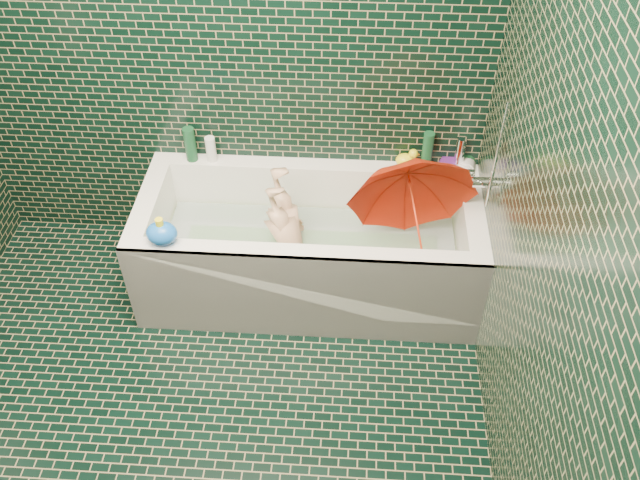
# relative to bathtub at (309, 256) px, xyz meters

# --- Properties ---
(floor) EXTENTS (2.80, 2.80, 0.00)m
(floor) POSITION_rel_bathtub_xyz_m (-0.45, -1.01, -0.21)
(floor) COLOR black
(floor) RESTS_ON ground
(wall_back) EXTENTS (2.80, 0.00, 2.80)m
(wall_back) POSITION_rel_bathtub_xyz_m (-0.45, 0.39, 1.04)
(wall_back) COLOR black
(wall_back) RESTS_ON floor
(wall_right) EXTENTS (0.00, 2.80, 2.80)m
(wall_right) POSITION_rel_bathtub_xyz_m (0.85, -1.01, 1.04)
(wall_right) COLOR black
(wall_right) RESTS_ON floor
(bathtub) EXTENTS (1.70, 0.75, 0.55)m
(bathtub) POSITION_rel_bathtub_xyz_m (0.00, 0.00, 0.00)
(bathtub) COLOR white
(bathtub) RESTS_ON floor
(bath_mat) EXTENTS (1.35, 0.47, 0.01)m
(bath_mat) POSITION_rel_bathtub_xyz_m (0.00, 0.02, -0.06)
(bath_mat) COLOR #51BF26
(bath_mat) RESTS_ON bathtub
(water) EXTENTS (1.48, 0.53, 0.00)m
(water) POSITION_rel_bathtub_xyz_m (0.00, 0.02, 0.09)
(water) COLOR silver
(water) RESTS_ON bathtub
(faucet) EXTENTS (0.18, 0.19, 0.55)m
(faucet) POSITION_rel_bathtub_xyz_m (0.81, 0.01, 0.56)
(faucet) COLOR silver
(faucet) RESTS_ON wall_right
(child) EXTENTS (0.85, 0.38, 0.32)m
(child) POSITION_rel_bathtub_xyz_m (-0.09, -0.01, 0.10)
(child) COLOR #D5A785
(child) RESTS_ON bathtub
(umbrella) EXTENTS (0.82, 0.75, 0.87)m
(umbrella) POSITION_rel_bathtub_xyz_m (0.51, -0.08, 0.38)
(umbrella) COLOR red
(umbrella) RESTS_ON bathtub
(soap_bottle_a) EXTENTS (0.13, 0.13, 0.27)m
(soap_bottle_a) POSITION_rel_bathtub_xyz_m (0.77, 0.31, 0.34)
(soap_bottle_a) COLOR white
(soap_bottle_a) RESTS_ON bathtub
(soap_bottle_b) EXTENTS (0.11, 0.11, 0.19)m
(soap_bottle_b) POSITION_rel_bathtub_xyz_m (0.68, 0.33, 0.34)
(soap_bottle_b) COLOR #501C6A
(soap_bottle_b) RESTS_ON bathtub
(soap_bottle_c) EXTENTS (0.15, 0.15, 0.17)m
(soap_bottle_c) POSITION_rel_bathtub_xyz_m (0.79, 0.36, 0.34)
(soap_bottle_c) COLOR #134526
(soap_bottle_c) RESTS_ON bathtub
(bottle_right_tall) EXTENTS (0.07, 0.07, 0.21)m
(bottle_right_tall) POSITION_rel_bathtub_xyz_m (0.58, 0.35, 0.44)
(bottle_right_tall) COLOR #134526
(bottle_right_tall) RESTS_ON bathtub
(bottle_right_pump) EXTENTS (0.06, 0.06, 0.18)m
(bottle_right_pump) POSITION_rel_bathtub_xyz_m (0.74, 0.36, 0.43)
(bottle_right_pump) COLOR silver
(bottle_right_pump) RESTS_ON bathtub
(bottle_left_tall) EXTENTS (0.06, 0.06, 0.19)m
(bottle_left_tall) POSITION_rel_bathtub_xyz_m (-0.64, 0.34, 0.43)
(bottle_left_tall) COLOR #134526
(bottle_left_tall) RESTS_ON bathtub
(bottle_left_short) EXTENTS (0.07, 0.07, 0.14)m
(bottle_left_short) POSITION_rel_bathtub_xyz_m (-0.53, 0.34, 0.41)
(bottle_left_short) COLOR white
(bottle_left_short) RESTS_ON bathtub
(rubber_duck) EXTENTS (0.12, 0.08, 0.10)m
(rubber_duck) POSITION_rel_bathtub_xyz_m (0.48, 0.35, 0.38)
(rubber_duck) COLOR yellow
(rubber_duck) RESTS_ON bathtub
(bath_toy) EXTENTS (0.14, 0.12, 0.14)m
(bath_toy) POSITION_rel_bathtub_xyz_m (-0.64, -0.29, 0.40)
(bath_toy) COLOR blue
(bath_toy) RESTS_ON bathtub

